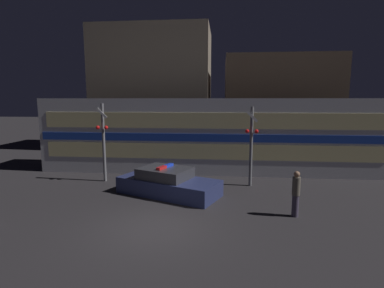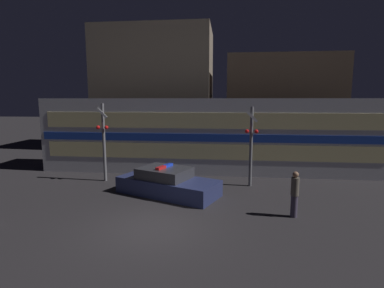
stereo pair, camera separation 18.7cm
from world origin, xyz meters
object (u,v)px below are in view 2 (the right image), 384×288
Objects in this scene: crossing_signal_near at (251,144)px; pedestrian at (295,194)px; train at (210,135)px; police_car at (167,183)px.

pedestrian is at bearing -71.46° from crossing_signal_near.
train reaches higher than pedestrian.
crossing_signal_near reaches higher than pedestrian.
pedestrian is 4.26m from crossing_signal_near.
pedestrian is 0.43× the size of crossing_signal_near.
police_car is at bearing -108.42° from train.
train is 5.56m from police_car.
train is 11.58× the size of pedestrian.
pedestrian is at bearing 0.18° from police_car.
train is 3.97m from crossing_signal_near.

